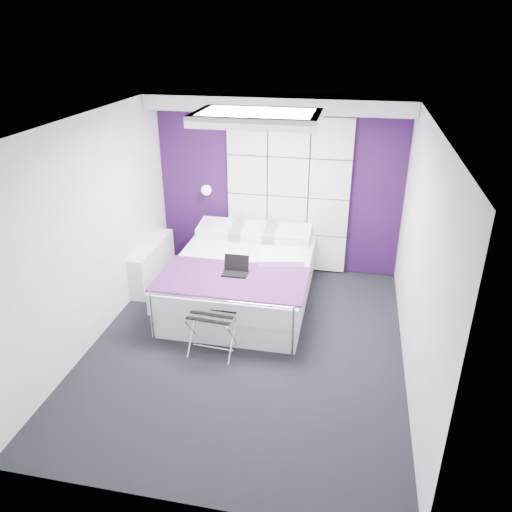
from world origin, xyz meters
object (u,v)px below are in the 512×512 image
(radiator, at_px, (152,263))
(nightstand, at_px, (223,229))
(bed, at_px, (242,279))
(laptop, at_px, (236,269))
(luggage_rack, at_px, (212,333))
(wall_lamp, at_px, (207,189))

(radiator, bearing_deg, nightstand, 39.59)
(bed, xyz_separation_m, nightstand, (-0.53, 0.99, 0.28))
(radiator, xyz_separation_m, laptop, (1.42, -0.68, 0.38))
(luggage_rack, relative_size, laptop, 1.65)
(radiator, relative_size, luggage_rack, 2.35)
(bed, bearing_deg, luggage_rack, -93.26)
(nightstand, distance_m, laptop, 1.51)
(wall_lamp, distance_m, radiator, 1.35)
(nightstand, bearing_deg, radiator, -140.41)
(bed, xyz_separation_m, luggage_rack, (-0.07, -1.23, -0.08))
(radiator, distance_m, nightstand, 1.17)
(nightstand, relative_size, laptop, 1.61)
(laptop, bearing_deg, radiator, 153.83)
(luggage_rack, bearing_deg, wall_lamp, 111.14)
(wall_lamp, relative_size, bed, 0.07)
(bed, height_order, laptop, laptop)
(bed, height_order, luggage_rack, bed)
(luggage_rack, xyz_separation_m, laptop, (0.09, 0.82, 0.43))
(wall_lamp, bearing_deg, radiator, -130.10)
(radiator, height_order, bed, bed)
(radiator, xyz_separation_m, luggage_rack, (1.33, -1.50, -0.05))
(wall_lamp, relative_size, nightstand, 0.30)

